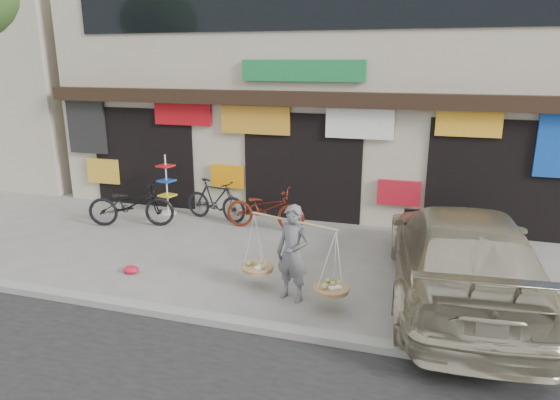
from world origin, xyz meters
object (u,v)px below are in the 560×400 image
(suv, at_px, (461,254))
(display_rack, at_px, (167,190))
(bike_2, at_px, (265,208))
(bike_1, at_px, (215,200))
(street_vendor, at_px, (293,257))
(bike_0, at_px, (131,204))

(suv, bearing_deg, display_rack, -27.31)
(bike_2, bearing_deg, display_rack, 80.30)
(display_rack, bearing_deg, bike_1, -6.27)
(bike_1, distance_m, suv, 6.39)
(street_vendor, distance_m, display_rack, 5.88)
(bike_1, xyz_separation_m, display_rack, (-1.46, 0.16, 0.11))
(bike_1, bearing_deg, bike_0, 130.19)
(street_vendor, xyz_separation_m, bike_1, (-3.04, 3.63, -0.24))
(bike_0, height_order, suv, suv)
(bike_1, relative_size, display_rack, 1.11)
(suv, bearing_deg, street_vendor, 12.26)
(bike_0, bearing_deg, display_rack, -32.99)
(street_vendor, bearing_deg, display_rack, 157.42)
(bike_0, distance_m, bike_2, 3.29)
(display_rack, bearing_deg, bike_2, -8.73)
(street_vendor, height_order, bike_1, street_vendor)
(bike_2, bearing_deg, suv, -121.23)
(street_vendor, xyz_separation_m, bike_2, (-1.62, 3.35, -0.26))
(bike_2, distance_m, suv, 5.00)
(street_vendor, height_order, bike_0, street_vendor)
(bike_2, xyz_separation_m, suv, (4.31, -2.52, 0.29))
(bike_2, bearing_deg, bike_1, 77.81)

